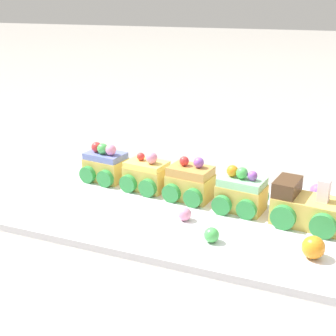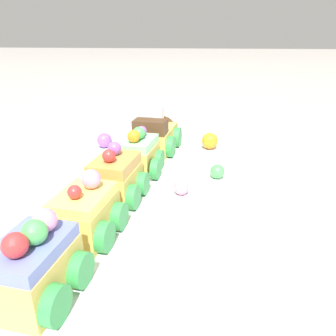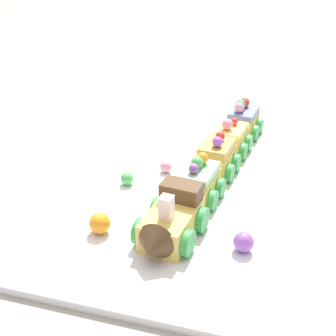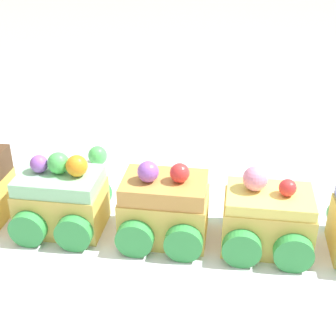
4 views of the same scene
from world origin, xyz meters
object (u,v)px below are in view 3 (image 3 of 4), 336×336
object	(u,v)px
gumball_purple	(244,242)
cake_car_caramel	(216,159)
cake_train_locomotive	(169,224)
cake_car_mint	(198,184)
cake_car_lemon	(230,140)
cake_car_blueberry	(243,122)
gumball_orange	(100,223)
gumball_pink	(166,167)
gumball_green	(127,179)

from	to	relation	value
gumball_purple	cake_car_caramel	bearing A→B (deg)	-159.46
cake_train_locomotive	cake_car_mint	bearing A→B (deg)	-179.94
cake_car_caramel	gumball_purple	distance (m)	0.22
cake_car_caramel	cake_car_lemon	xyz separation A→B (m)	(-0.09, 0.01, -0.00)
cake_train_locomotive	cake_car_caramel	bearing A→B (deg)	179.97
cake_train_locomotive	cake_car_caramel	distance (m)	0.21
cake_car_blueberry	gumball_orange	world-z (taller)	cake_car_blueberry
cake_train_locomotive	gumball_pink	size ratio (longest dim) A/B	6.55
cake_train_locomotive	gumball_orange	size ratio (longest dim) A/B	4.47
gumball_purple	gumball_pink	bearing A→B (deg)	-138.57
gumball_purple	cake_car_lemon	bearing A→B (deg)	-167.18
cake_car_mint	gumball_orange	world-z (taller)	cake_car_mint
cake_train_locomotive	gumball_purple	distance (m)	0.10
cake_car_blueberry	gumball_orange	size ratio (longest dim) A/B	2.60
gumball_green	cake_car_caramel	bearing A→B (deg)	121.10
gumball_green	gumball_purple	distance (m)	0.25
cake_car_caramel	gumball_green	xyz separation A→B (m)	(0.08, -0.14, -0.02)
gumball_green	gumball_purple	world-z (taller)	gumball_purple
gumball_pink	gumball_green	distance (m)	0.08
cake_car_blueberry	gumball_purple	bearing A→B (deg)	15.14
gumball_green	cake_car_lemon	bearing A→B (deg)	139.27
cake_car_lemon	cake_car_blueberry	world-z (taller)	cake_car_blueberry
cake_car_mint	gumball_purple	distance (m)	0.14
cake_car_blueberry	gumball_green	size ratio (longest dim) A/B	3.64
cake_car_lemon	cake_car_caramel	bearing A→B (deg)	0.17
cake_car_mint	gumball_orange	bearing A→B (deg)	-34.81
cake_car_mint	cake_car_caramel	world-z (taller)	cake_car_caramel
gumball_pink	gumball_purple	xyz separation A→B (m)	(0.18, 0.16, 0.00)
gumball_green	cake_car_mint	bearing A→B (deg)	84.96
gumball_green	gumball_orange	world-z (taller)	gumball_orange
cake_car_blueberry	gumball_pink	world-z (taller)	cake_car_blueberry
gumball_purple	cake_train_locomotive	bearing A→B (deg)	-87.26
cake_car_lemon	gumball_orange	bearing A→B (deg)	-16.84
cake_train_locomotive	gumball_purple	world-z (taller)	cake_train_locomotive
cake_car_caramel	gumball_orange	bearing A→B (deg)	-22.69
cake_train_locomotive	gumball_green	distance (m)	0.17
cake_car_caramel	cake_car_blueberry	size ratio (longest dim) A/B	1.00
cake_car_lemon	gumball_purple	bearing A→B (deg)	19.67
cake_car_lemon	gumball_purple	size ratio (longest dim) A/B	2.84
cake_car_mint	cake_car_caramel	bearing A→B (deg)	179.86
cake_car_lemon	cake_car_blueberry	size ratio (longest dim) A/B	1.00
cake_train_locomotive	cake_car_lemon	distance (m)	0.30
cake_car_mint	cake_car_caramel	distance (m)	0.09
cake_car_mint	cake_car_blueberry	distance (m)	0.27
cake_train_locomotive	gumball_orange	world-z (taller)	cake_train_locomotive
gumball_green	gumball_orange	xyz separation A→B (m)	(0.14, 0.01, 0.00)
gumball_green	gumball_purple	xyz separation A→B (m)	(0.12, 0.21, 0.00)
cake_car_lemon	gumball_pink	xyz separation A→B (m)	(0.11, -0.10, -0.02)
cake_train_locomotive	cake_car_caramel	xyz separation A→B (m)	(-0.21, 0.03, 0.00)
cake_car_lemon	gumball_orange	world-z (taller)	cake_car_lemon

